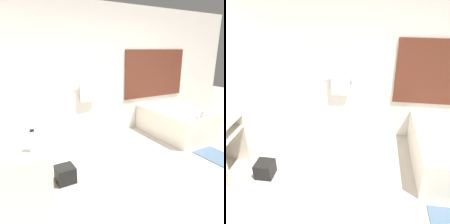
# 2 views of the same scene
# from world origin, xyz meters

# --- Properties ---
(ground_plane) EXTENTS (16.00, 16.00, 0.00)m
(ground_plane) POSITION_xyz_m (0.00, 0.00, 0.00)
(ground_plane) COLOR beige
(ground_plane) RESTS_ON ground
(wall_back_with_blinds) EXTENTS (7.40, 0.13, 2.70)m
(wall_back_with_blinds) POSITION_xyz_m (0.05, 2.23, 1.35)
(wall_back_with_blinds) COLOR white
(wall_back_with_blinds) RESTS_ON ground_plane
(vanity_counter) EXTENTS (0.59, 1.27, 0.90)m
(vanity_counter) POSITION_xyz_m (-1.89, 0.54, 0.65)
(vanity_counter) COLOR beige
(vanity_counter) RESTS_ON ground_plane
(bathtub) EXTENTS (1.03, 1.53, 0.67)m
(bathtub) POSITION_xyz_m (1.46, 1.42, 0.30)
(bathtub) COLOR silver
(bathtub) RESTS_ON ground_plane
(water_bottle_1) EXTENTS (0.07, 0.07, 0.22)m
(water_bottle_1) POSITION_xyz_m (-1.73, 0.10, 1.00)
(water_bottle_1) COLOR white
(water_bottle_1) RESTS_ON vanity_counter
(waste_bin) EXTENTS (0.26, 0.26, 0.23)m
(waste_bin) POSITION_xyz_m (-1.25, 0.82, 0.12)
(waste_bin) COLOR black
(waste_bin) RESTS_ON ground_plane
(bath_mat) EXTENTS (0.49, 0.65, 0.02)m
(bath_mat) POSITION_xyz_m (1.29, 0.24, 0.01)
(bath_mat) COLOR slate
(bath_mat) RESTS_ON ground_plane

